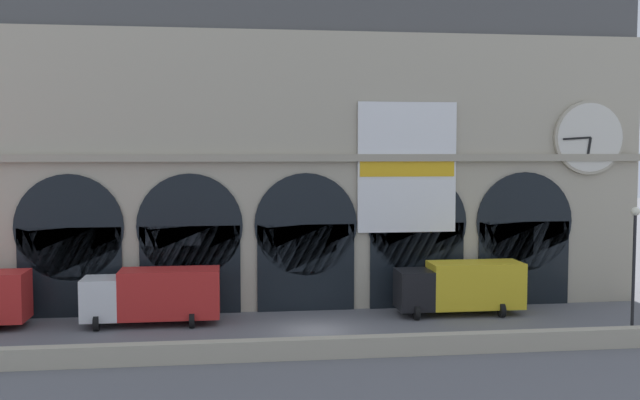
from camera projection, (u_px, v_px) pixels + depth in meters
name	position (u px, v px, depth m)	size (l,w,h in m)	color
ground_plane	(316.00, 331.00, 38.67)	(200.00, 200.00, 0.00)	slate
quay_parapet_wall	(329.00, 348.00, 33.60)	(90.00, 0.70, 0.96)	#B2A891
station_building	(302.00, 140.00, 45.20)	(42.88, 5.02, 21.52)	#B2A891
box_truck_midwest	(154.00, 295.00, 39.88)	(7.50, 2.91, 3.12)	white
box_truck_mideast	(461.00, 286.00, 42.41)	(7.50, 2.91, 3.12)	black
street_lamp_quayside	(634.00, 256.00, 36.11)	(0.44, 0.44, 6.90)	black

